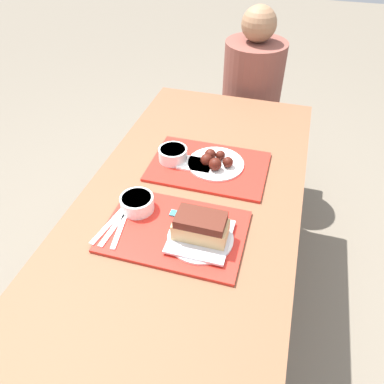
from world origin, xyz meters
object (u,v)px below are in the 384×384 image
(tray_near, at_px, (175,231))
(person_seated_across, at_px, (253,79))
(wings_plate_far, at_px, (215,161))
(brisket_sandwich_plate, at_px, (201,230))
(bowl_coleslaw_far, at_px, (173,154))
(bowl_coleslaw_near, at_px, (137,202))
(tray_far, at_px, (209,166))

(tray_near, height_order, person_seated_across, person_seated_across)
(wings_plate_far, distance_m, person_seated_across, 0.83)
(brisket_sandwich_plate, xyz_separation_m, person_seated_across, (-0.03, 1.22, -0.05))
(wings_plate_far, bearing_deg, bowl_coleslaw_far, -176.57)
(bowl_coleslaw_near, relative_size, brisket_sandwich_plate, 0.54)
(tray_near, relative_size, wings_plate_far, 2.05)
(bowl_coleslaw_near, relative_size, bowl_coleslaw_far, 1.00)
(tray_far, xyz_separation_m, bowl_coleslaw_near, (-0.17, -0.30, 0.03))
(bowl_coleslaw_far, bearing_deg, tray_near, -70.77)
(brisket_sandwich_plate, bearing_deg, bowl_coleslaw_near, 163.02)
(tray_far, xyz_separation_m, bowl_coleslaw_far, (-0.14, -0.00, 0.03))
(bowl_coleslaw_far, xyz_separation_m, wings_plate_far, (0.17, 0.01, -0.01))
(tray_near, distance_m, person_seated_across, 1.20)
(bowl_coleslaw_far, relative_size, wings_plate_far, 0.51)
(tray_near, xyz_separation_m, tray_far, (0.02, 0.36, 0.00))
(brisket_sandwich_plate, relative_size, wings_plate_far, 0.94)
(tray_near, xyz_separation_m, bowl_coleslaw_near, (-0.15, 0.06, 0.03))
(brisket_sandwich_plate, relative_size, person_seated_across, 0.32)
(bowl_coleslaw_far, bearing_deg, bowl_coleslaw_near, -95.10)
(brisket_sandwich_plate, bearing_deg, tray_far, 100.31)
(tray_near, relative_size, bowl_coleslaw_far, 3.98)
(tray_near, bearing_deg, tray_far, 87.04)
(tray_far, bearing_deg, bowl_coleslaw_near, -119.35)
(tray_far, distance_m, wings_plate_far, 0.03)
(tray_far, distance_m, bowl_coleslaw_far, 0.15)
(brisket_sandwich_plate, bearing_deg, bowl_coleslaw_far, 119.62)
(tray_near, distance_m, wings_plate_far, 0.37)
(tray_near, bearing_deg, bowl_coleslaw_near, 159.01)
(bowl_coleslaw_far, bearing_deg, brisket_sandwich_plate, -60.38)
(tray_far, xyz_separation_m, person_seated_across, (0.04, 0.84, 0.00))
(bowl_coleslaw_far, height_order, wings_plate_far, wings_plate_far)
(wings_plate_far, height_order, person_seated_across, person_seated_across)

